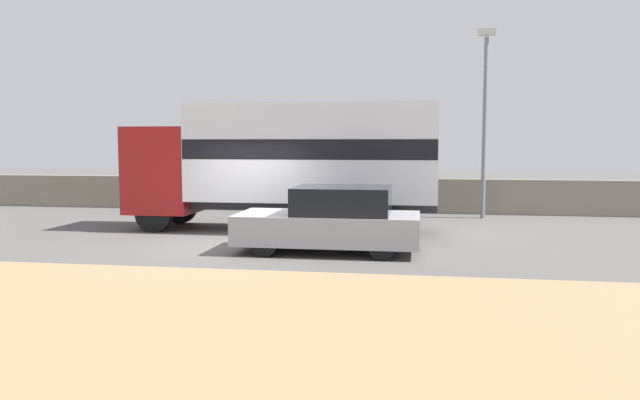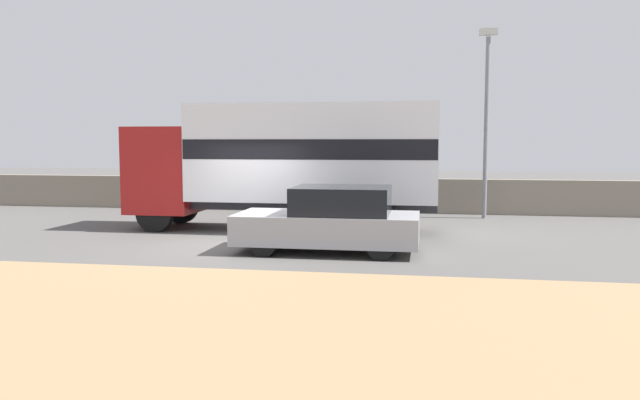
% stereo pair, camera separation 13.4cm
% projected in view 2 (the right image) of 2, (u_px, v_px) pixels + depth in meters
% --- Properties ---
extents(ground_plane, '(80.00, 80.00, 0.00)m').
position_uv_depth(ground_plane, '(234.00, 245.00, 14.91)').
color(ground_plane, '#514F4C').
extents(dirt_shoulder_foreground, '(60.00, 6.93, 0.04)m').
position_uv_depth(dirt_shoulder_foreground, '(95.00, 318.00, 8.66)').
color(dirt_shoulder_foreground, '#937551').
rests_on(dirt_shoulder_foreground, ground_plane).
extents(stone_wall_backdrop, '(60.00, 0.35, 1.20)m').
position_uv_depth(stone_wall_backdrop, '(299.00, 194.00, 22.39)').
color(stone_wall_backdrop, gray).
rests_on(stone_wall_backdrop, ground_plane).
extents(street_lamp, '(0.56, 0.28, 6.03)m').
position_uv_depth(street_lamp, '(487.00, 108.00, 19.89)').
color(street_lamp, slate).
rests_on(street_lamp, ground_plane).
extents(box_truck, '(8.57, 2.35, 3.48)m').
position_uv_depth(box_truck, '(290.00, 158.00, 17.29)').
color(box_truck, maroon).
rests_on(box_truck, ground_plane).
extents(car_hatchback, '(4.06, 1.89, 1.48)m').
position_uv_depth(car_hatchback, '(332.00, 220.00, 13.94)').
color(car_hatchback, '#9E9EA3').
rests_on(car_hatchback, ground_plane).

